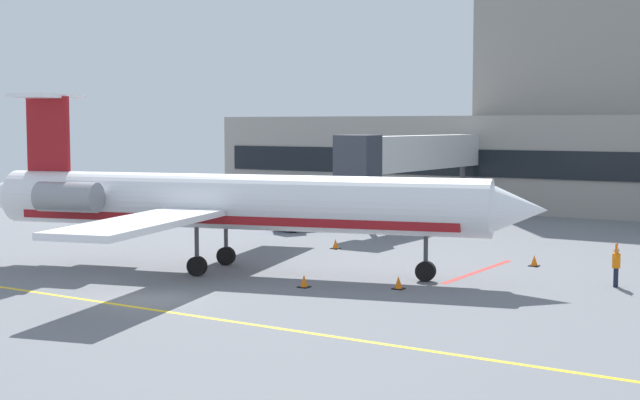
# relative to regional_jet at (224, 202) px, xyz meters

# --- Properties ---
(ground) EXTENTS (120.00, 120.00, 0.11)m
(ground) POSITION_rel_regional_jet_xyz_m (1.79, -7.15, -3.32)
(ground) COLOR slate
(terminal_building) EXTENTS (62.39, 11.92, 20.43)m
(terminal_building) POSITION_rel_regional_jet_xyz_m (8.26, 39.26, 4.52)
(terminal_building) COLOR gray
(terminal_building) RESTS_ON ground
(jet_bridge_east) EXTENTS (2.40, 18.58, 6.26)m
(jet_bridge_east) POSITION_rel_regional_jet_xyz_m (-1.67, 22.84, 1.61)
(jet_bridge_east) COLOR silver
(jet_bridge_east) RESTS_ON ground
(regional_jet) EXTENTS (28.63, 23.10, 8.41)m
(regional_jet) POSITION_rel_regional_jet_xyz_m (0.00, 0.00, 0.00)
(regional_jet) COLOR white
(regional_jet) RESTS_ON ground
(pushback_tractor) EXTENTS (3.14, 4.11, 2.08)m
(pushback_tractor) POSITION_rel_regional_jet_xyz_m (-6.23, 15.25, -2.31)
(pushback_tractor) COLOR #19389E
(pushback_tractor) RESTS_ON ground
(marshaller) EXTENTS (0.34, 0.83, 1.87)m
(marshaller) POSITION_rel_regional_jet_xyz_m (16.69, 5.71, -2.32)
(marshaller) COLOR #191E33
(marshaller) RESTS_ON ground
(safety_cone_alpha) EXTENTS (0.47, 0.47, 0.55)m
(safety_cone_alpha) POSITION_rel_regional_jet_xyz_m (9.13, 0.22, -3.02)
(safety_cone_alpha) COLOR orange
(safety_cone_alpha) RESTS_ON ground
(safety_cone_bravo) EXTENTS (0.47, 0.47, 0.55)m
(safety_cone_bravo) POSITION_rel_regional_jet_xyz_m (11.85, 9.28, -3.02)
(safety_cone_bravo) COLOR orange
(safety_cone_bravo) RESTS_ON ground
(safety_cone_charlie) EXTENTS (0.47, 0.47, 0.55)m
(safety_cone_charlie) POSITION_rel_regional_jet_xyz_m (5.56, -1.60, -3.02)
(safety_cone_charlie) COLOR orange
(safety_cone_charlie) RESTS_ON ground
(safety_cone_delta) EXTENTS (0.47, 0.47, 0.55)m
(safety_cone_delta) POSITION_rel_regional_jet_xyz_m (0.41, 9.31, -3.02)
(safety_cone_delta) COLOR orange
(safety_cone_delta) RESTS_ON ground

